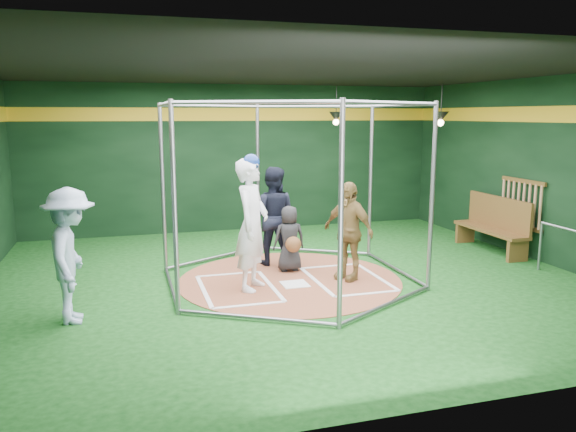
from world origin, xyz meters
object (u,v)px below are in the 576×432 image
object	(u,v)px
batter_figure	(252,223)
visitor_leopard	(348,231)
dugout_bench	(494,224)
umpire	(272,216)

from	to	relation	value
batter_figure	visitor_leopard	world-z (taller)	batter_figure
visitor_leopard	dugout_bench	xyz separation A→B (m)	(3.67, 1.04, -0.27)
batter_figure	visitor_leopard	distance (m)	1.70
batter_figure	umpire	xyz separation A→B (m)	(0.71, 1.40, -0.16)
dugout_bench	batter_figure	bearing A→B (deg)	-168.23
batter_figure	umpire	distance (m)	1.57
batter_figure	umpire	size ratio (longest dim) A/B	1.19
batter_figure	umpire	bearing A→B (deg)	63.18
dugout_bench	visitor_leopard	bearing A→B (deg)	-164.23
umpire	dugout_bench	xyz separation A→B (m)	(4.65, -0.28, -0.35)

